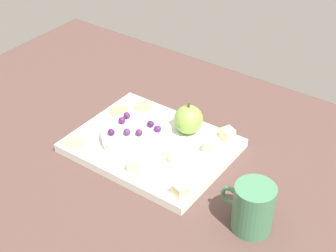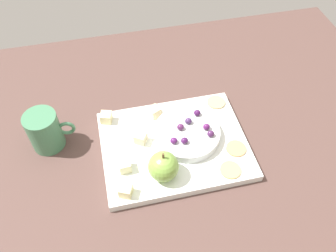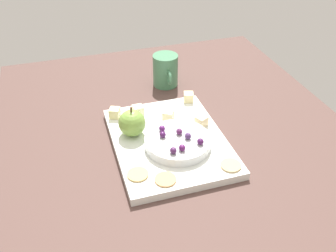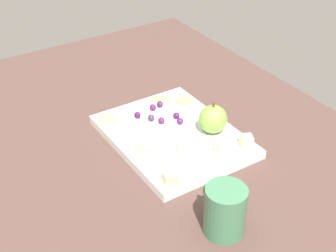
{
  "view_description": "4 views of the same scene",
  "coord_description": "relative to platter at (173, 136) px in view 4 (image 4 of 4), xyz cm",
  "views": [
    {
      "loc": [
        56.85,
        -65.91,
        72.69
      ],
      "look_at": [
        5.41,
        6.22,
        8.95
      ],
      "focal_mm": 54.59,
      "sensor_mm": 36.0,
      "label": 1
    },
    {
      "loc": [
        15.25,
        49.5,
        69.29
      ],
      "look_at": [
        4.09,
        0.59,
        8.63
      ],
      "focal_mm": 37.06,
      "sensor_mm": 36.0,
      "label": 2
    },
    {
      "loc": [
        -63.66,
        24.09,
        59.88
      ],
      "look_at": [
        4.33,
        3.13,
        8.34
      ],
      "focal_mm": 39.94,
      "sensor_mm": 36.0,
      "label": 3
    },
    {
      "loc": [
        79.27,
        -46.82,
        68.25
      ],
      "look_at": [
        4.08,
        1.34,
        8.49
      ],
      "focal_mm": 52.64,
      "sensor_mm": 36.0,
      "label": 4
    }
  ],
  "objects": [
    {
      "name": "apple_stem",
      "position": [
        4.25,
        7.79,
        8.06
      ],
      "size": [
        0.5,
        0.5,
        1.2
      ],
      "primitive_type": "cylinder",
      "color": "brown",
      "rests_on": "apple_whole"
    },
    {
      "name": "table",
      "position": [
        -3.21,
        -3.27,
        -2.74
      ],
      "size": [
        117.75,
        88.05,
        3.54
      ],
      "primitive_type": "cube",
      "color": "#503833",
      "rests_on": "ground"
    },
    {
      "name": "cheese_cube_1",
      "position": [
        2.75,
        -9.26,
        2.24
      ],
      "size": [
        3.38,
        3.38,
        2.52
      ],
      "primitive_type": "cube",
      "rotation": [
        0.0,
        0.0,
        0.46
      ],
      "color": "beige",
      "rests_on": "platter"
    },
    {
      "name": "cheese_cube_2",
      "position": [
        12.69,
        10.55,
        2.24
      ],
      "size": [
        3.34,
        3.34,
        2.52
      ],
      "primitive_type": "cube",
      "rotation": [
        0.0,
        0.0,
        1.14
      ],
      "color": "beige",
      "rests_on": "platter"
    },
    {
      "name": "serving_dish",
      "position": [
        -3.68,
        -1.15,
        2.08
      ],
      "size": [
        15.3,
        15.3,
        2.2
      ],
      "primitive_type": "cylinder",
      "color": "silver",
      "rests_on": "platter"
    },
    {
      "name": "cracker_1",
      "position": [
        -10.06,
        9.95,
        1.18
      ],
      "size": [
        4.53,
        4.53,
        0.4
      ],
      "primitive_type": "cylinder",
      "color": "tan",
      "rests_on": "platter"
    },
    {
      "name": "grape_4",
      "position": [
        -6.75,
        -5.24,
        3.9
      ],
      "size": [
        1.6,
        1.44,
        1.44
      ],
      "primitive_type": "ellipsoid",
      "color": "#43174B",
      "rests_on": "serving_dish"
    },
    {
      "name": "grape_5",
      "position": [
        -7.65,
        -0.64,
        3.93
      ],
      "size": [
        1.6,
        1.44,
        1.5
      ],
      "primitive_type": "ellipsoid",
      "color": "#571B58",
      "rests_on": "serving_dish"
    },
    {
      "name": "cracker_0",
      "position": [
        -13.21,
        4.82,
        1.18
      ],
      "size": [
        4.53,
        4.53,
        0.4
      ],
      "primitive_type": "cylinder",
      "color": "tan",
      "rests_on": "platter"
    },
    {
      "name": "cheese_cube_3",
      "position": [
        12.04,
        4.6,
        2.24
      ],
      "size": [
        2.66,
        2.66,
        2.52
      ],
      "primitive_type": "cube",
      "rotation": [
        0.0,
        0.0,
        0.06
      ],
      "color": "beige",
      "rests_on": "platter"
    },
    {
      "name": "cheese_cube_0",
      "position": [
        14.38,
        -10.08,
        2.24
      ],
      "size": [
        3.14,
        3.14,
        2.52
      ],
      "primitive_type": "cube",
      "rotation": [
        0.0,
        0.0,
        1.28
      ],
      "color": "beige",
      "rests_on": "platter"
    },
    {
      "name": "cracker_2",
      "position": [
        -13.26,
        -9.91,
        1.18
      ],
      "size": [
        4.53,
        4.53,
        0.4
      ],
      "primitive_type": "cylinder",
      "color": "tan",
      "rests_on": "platter"
    },
    {
      "name": "cup",
      "position": [
        28.25,
        -7.73,
        3.79
      ],
      "size": [
        10.63,
        7.42,
        9.54
      ],
      "color": "#437C57",
      "rests_on": "table"
    },
    {
      "name": "grape_0",
      "position": [
        -1.78,
        2.03,
        3.89
      ],
      "size": [
        1.6,
        1.44,
        1.43
      ],
      "primitive_type": "ellipsoid",
      "color": "#44184D",
      "rests_on": "serving_dish"
    },
    {
      "name": "cheese_cube_4",
      "position": [
        7.4,
        -2.15,
        2.24
      ],
      "size": [
        3.49,
        3.49,
        2.52
      ],
      "primitive_type": "cube",
      "rotation": [
        0.0,
        0.0,
        1.0
      ],
      "color": "beige",
      "rests_on": "platter"
    },
    {
      "name": "platter",
      "position": [
        0.0,
        0.0,
        0.0
      ],
      "size": [
        33.12,
        25.9,
        1.95
      ],
      "primitive_type": "cube",
      "color": "white",
      "rests_on": "table"
    },
    {
      "name": "grape_3",
      "position": [
        0.51,
        1.51,
        3.87
      ],
      "size": [
        1.6,
        1.44,
        1.4
      ],
      "primitive_type": "ellipsoid",
      "color": "#531C5D",
      "rests_on": "serving_dish"
    },
    {
      "name": "grape_6",
      "position": [
        -1.87,
        -1.93,
        3.91
      ],
      "size": [
        1.6,
        1.44,
        1.47
      ],
      "primitive_type": "ellipsoid",
      "color": "#532150",
      "rests_on": "serving_dish"
    },
    {
      "name": "apple_whole",
      "position": [
        4.25,
        7.79,
        4.22
      ],
      "size": [
        6.48,
        6.48,
        6.48
      ],
      "primitive_type": "sphere",
      "color": "#7EAB45",
      "rests_on": "platter"
    },
    {
      "name": "grape_1",
      "position": [
        -7.98,
        1.49,
        3.93
      ],
      "size": [
        1.6,
        1.44,
        1.52
      ],
      "primitive_type": "ellipsoid",
      "color": "#492250",
      "rests_on": "serving_dish"
    },
    {
      "name": "grape_2",
      "position": [
        -4.08,
        -3.21,
        3.92
      ],
      "size": [
        1.6,
        1.44,
        1.49
      ],
      "primitive_type": "ellipsoid",
      "color": "#482B5C",
      "rests_on": "serving_dish"
    }
  ]
}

